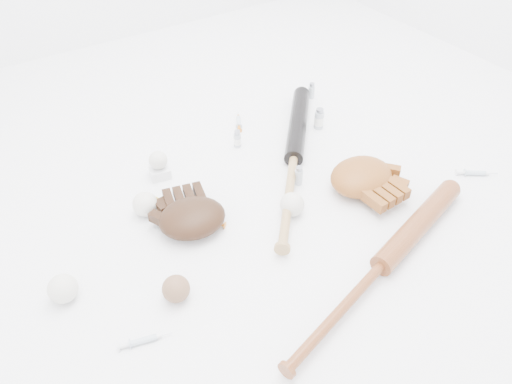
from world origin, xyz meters
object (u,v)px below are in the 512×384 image
bat_wood (382,265)px  glove_dark (192,218)px  pedestal (160,172)px  bat_dark (294,158)px

bat_wood → glove_dark: 0.59m
pedestal → glove_dark: bearing=-95.0°
bat_wood → pedestal: bat_wood is taller
glove_dark → pedestal: size_ratio=3.67×
bat_dark → bat_wood: bearing=-148.5°
bat_wood → glove_dark: size_ratio=3.69×
bat_wood → glove_dark: (-0.37, 0.46, 0.01)m
bat_dark → pedestal: bearing=105.0°
bat_dark → glove_dark: 0.47m
bat_dark → bat_wood: 0.56m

